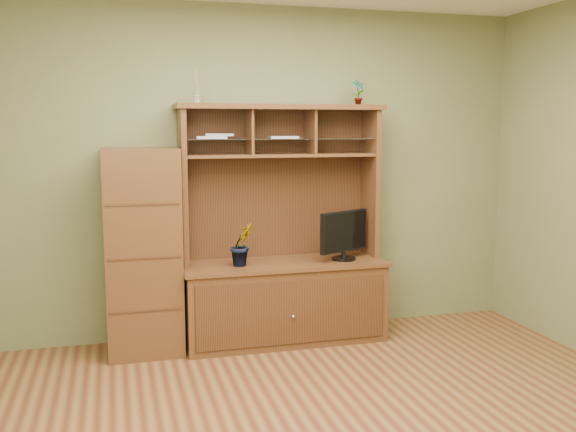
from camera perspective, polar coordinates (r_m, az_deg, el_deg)
name	(u,v)px	position (r m, az deg, el deg)	size (l,w,h in m)	color
room	(345,198)	(3.41, 5.05, 1.60)	(4.54, 4.04, 2.74)	#542B18
media_hutch	(283,276)	(5.22, -0.48, -5.40)	(1.66, 0.61, 1.90)	#442713
monitor	(344,234)	(5.22, 5.00, -1.63)	(0.46, 0.27, 0.40)	black
orchid_plant	(242,245)	(5.00, -4.14, -2.55)	(0.18, 0.15, 0.33)	#28581E
top_plant	(358,92)	(5.37, 6.24, 10.88)	(0.11, 0.08, 0.21)	#3B6F27
reed_diffuser	(196,90)	(5.03, -8.14, 11.00)	(0.05, 0.05, 0.26)	silver
magazines	(237,137)	(5.08, -4.52, 7.05)	(0.82, 0.20, 0.04)	#B8B7BD
side_cabinet	(143,252)	(5.00, -12.77, -3.11)	(0.56, 0.51, 1.57)	#442713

